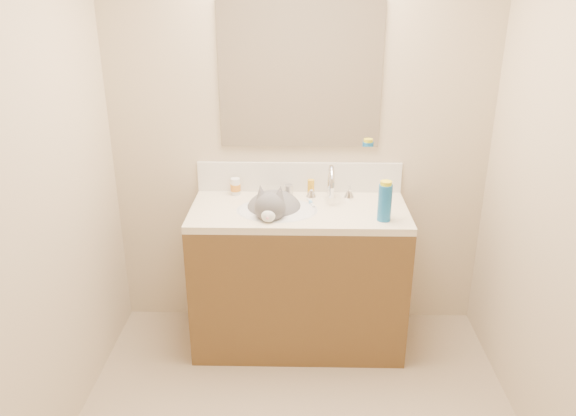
{
  "coord_description": "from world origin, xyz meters",
  "views": [
    {
      "loc": [
        0.0,
        -1.9,
        2.03
      ],
      "look_at": [
        -0.06,
        0.92,
        0.88
      ],
      "focal_mm": 35.0,
      "sensor_mm": 36.0,
      "label": 1
    }
  ],
  "objects_px": {
    "vanity_cabinet": "(298,279)",
    "silver_jar": "(289,190)",
    "spray_can": "(385,203)",
    "faucet": "(331,185)",
    "cat": "(274,211)",
    "amber_bottle": "(311,188)",
    "basin": "(277,222)",
    "pill_bottle": "(235,187)"
  },
  "relations": [
    {
      "from": "cat",
      "to": "silver_jar",
      "type": "relative_size",
      "value": 7.75
    },
    {
      "from": "pill_bottle",
      "to": "amber_bottle",
      "type": "height_order",
      "value": "same"
    },
    {
      "from": "silver_jar",
      "to": "amber_bottle",
      "type": "xyz_separation_m",
      "value": [
        0.13,
        -0.02,
        0.02
      ]
    },
    {
      "from": "basin",
      "to": "faucet",
      "type": "height_order",
      "value": "faucet"
    },
    {
      "from": "amber_bottle",
      "to": "pill_bottle",
      "type": "bearing_deg",
      "value": 178.69
    },
    {
      "from": "basin",
      "to": "cat",
      "type": "bearing_deg",
      "value": 126.56
    },
    {
      "from": "vanity_cabinet",
      "to": "silver_jar",
      "type": "xyz_separation_m",
      "value": [
        -0.06,
        0.21,
        0.48
      ]
    },
    {
      "from": "faucet",
      "to": "silver_jar",
      "type": "xyz_separation_m",
      "value": [
        -0.24,
        0.07,
        -0.06
      ]
    },
    {
      "from": "vanity_cabinet",
      "to": "faucet",
      "type": "xyz_separation_m",
      "value": [
        0.18,
        0.14,
        0.54
      ]
    },
    {
      "from": "vanity_cabinet",
      "to": "basin",
      "type": "xyz_separation_m",
      "value": [
        -0.12,
        -0.03,
        0.38
      ]
    },
    {
      "from": "faucet",
      "to": "spray_can",
      "type": "xyz_separation_m",
      "value": [
        0.26,
        -0.29,
        0.01
      ]
    },
    {
      "from": "cat",
      "to": "spray_can",
      "type": "relative_size",
      "value": 2.34
    },
    {
      "from": "pill_bottle",
      "to": "amber_bottle",
      "type": "relative_size",
      "value": 1.01
    },
    {
      "from": "basin",
      "to": "pill_bottle",
      "type": "bearing_deg",
      "value": 137.41
    },
    {
      "from": "vanity_cabinet",
      "to": "faucet",
      "type": "bearing_deg",
      "value": 37.29
    },
    {
      "from": "faucet",
      "to": "basin",
      "type": "bearing_deg",
      "value": -150.88
    },
    {
      "from": "amber_bottle",
      "to": "spray_can",
      "type": "relative_size",
      "value": 0.5
    },
    {
      "from": "basin",
      "to": "silver_jar",
      "type": "bearing_deg",
      "value": 76.57
    },
    {
      "from": "cat",
      "to": "pill_bottle",
      "type": "height_order",
      "value": "cat"
    },
    {
      "from": "vanity_cabinet",
      "to": "silver_jar",
      "type": "relative_size",
      "value": 20.31
    },
    {
      "from": "silver_jar",
      "to": "amber_bottle",
      "type": "relative_size",
      "value": 0.6
    },
    {
      "from": "cat",
      "to": "pill_bottle",
      "type": "bearing_deg",
      "value": 143.46
    },
    {
      "from": "vanity_cabinet",
      "to": "silver_jar",
      "type": "height_order",
      "value": "silver_jar"
    },
    {
      "from": "cat",
      "to": "spray_can",
      "type": "xyz_separation_m",
      "value": [
        0.59,
        -0.15,
        0.12
      ]
    },
    {
      "from": "vanity_cabinet",
      "to": "pill_bottle",
      "type": "xyz_separation_m",
      "value": [
        -0.37,
        0.2,
        0.5
      ]
    },
    {
      "from": "pill_bottle",
      "to": "spray_can",
      "type": "relative_size",
      "value": 0.51
    },
    {
      "from": "basin",
      "to": "faucet",
      "type": "relative_size",
      "value": 1.61
    },
    {
      "from": "vanity_cabinet",
      "to": "cat",
      "type": "distance_m",
      "value": 0.45
    },
    {
      "from": "amber_bottle",
      "to": "silver_jar",
      "type": "bearing_deg",
      "value": 171.42
    },
    {
      "from": "faucet",
      "to": "spray_can",
      "type": "bearing_deg",
      "value": -48.02
    },
    {
      "from": "cat",
      "to": "vanity_cabinet",
      "type": "bearing_deg",
      "value": 6.0
    },
    {
      "from": "vanity_cabinet",
      "to": "spray_can",
      "type": "xyz_separation_m",
      "value": [
        0.44,
        -0.16,
        0.55
      ]
    },
    {
      "from": "vanity_cabinet",
      "to": "spray_can",
      "type": "relative_size",
      "value": 6.13
    },
    {
      "from": "amber_bottle",
      "to": "basin",
      "type": "bearing_deg",
      "value": -130.23
    },
    {
      "from": "vanity_cabinet",
      "to": "basin",
      "type": "height_order",
      "value": "basin"
    },
    {
      "from": "faucet",
      "to": "amber_bottle",
      "type": "height_order",
      "value": "faucet"
    },
    {
      "from": "faucet",
      "to": "silver_jar",
      "type": "relative_size",
      "value": 4.74
    },
    {
      "from": "cat",
      "to": "silver_jar",
      "type": "height_order",
      "value": "cat"
    },
    {
      "from": "pill_bottle",
      "to": "silver_jar",
      "type": "height_order",
      "value": "pill_bottle"
    },
    {
      "from": "faucet",
      "to": "silver_jar",
      "type": "bearing_deg",
      "value": 162.83
    },
    {
      "from": "vanity_cabinet",
      "to": "pill_bottle",
      "type": "height_order",
      "value": "pill_bottle"
    },
    {
      "from": "vanity_cabinet",
      "to": "silver_jar",
      "type": "bearing_deg",
      "value": 106.37
    }
  ]
}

